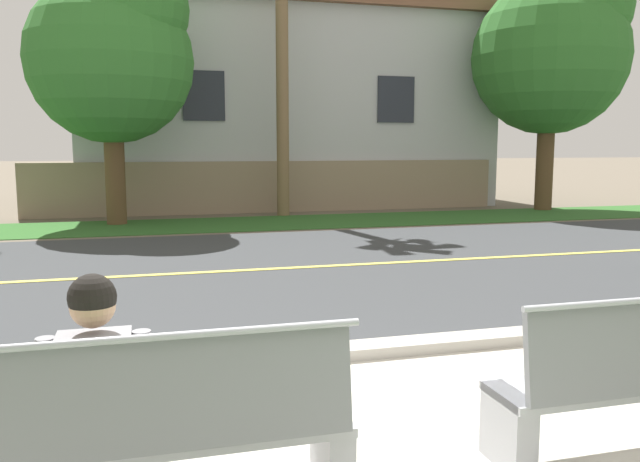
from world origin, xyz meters
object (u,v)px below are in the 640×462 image
at_px(seated_person_grey, 98,386).
at_px(shade_tree_left, 556,45).
at_px(bench_left, 153,437).
at_px(shade_tree_far_left, 115,48).

relative_size(seated_person_grey, shade_tree_left, 0.18).
bearing_deg(shade_tree_left, bench_left, -130.68).
xyz_separation_m(bench_left, seated_person_grey, (-0.25, 0.17, 0.21)).
relative_size(seated_person_grey, shade_tree_far_left, 0.20).
bearing_deg(bench_left, shade_tree_far_left, 92.25).
height_order(shade_tree_far_left, shade_tree_left, shade_tree_left).
xyz_separation_m(shade_tree_far_left, shade_tree_left, (11.62, 0.34, 0.56)).
distance_m(seated_person_grey, shade_tree_left, 17.54).
bearing_deg(shade_tree_far_left, shade_tree_left, 1.67).
height_order(bench_left, shade_tree_far_left, shade_tree_far_left).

